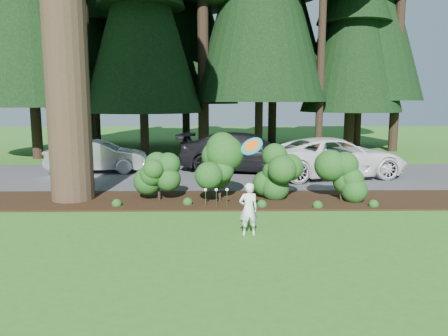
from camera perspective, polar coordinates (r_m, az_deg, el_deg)
name	(u,v)px	position (r m, az deg, el deg)	size (l,w,h in m)	color
ground	(229,234)	(9.96, 0.69, -8.62)	(80.00, 80.00, 0.00)	#2F661D
mulch_bed	(226,200)	(13.08, 0.31, -4.22)	(16.00, 2.50, 0.05)	black
driveway	(224,176)	(17.25, 0.04, -1.03)	(22.00, 6.00, 0.03)	#38383A
shrub_row	(253,175)	(12.86, 3.76, -0.91)	(6.53, 1.60, 1.61)	#174715
lily_cluster	(216,191)	(12.15, -1.02, -2.97)	(0.69, 0.09, 0.57)	#174715
car_silver_wagon	(97,156)	(18.70, -16.21, 1.49)	(1.40, 4.03, 1.33)	silver
car_white_suv	(335,157)	(17.39, 14.24, 1.36)	(2.53, 5.48, 1.52)	silver
car_dark_suv	(245,152)	(18.19, 2.82, 2.08)	(2.25, 5.54, 1.61)	black
child	(248,209)	(9.75, 3.22, -5.38)	(0.43, 0.28, 1.19)	white
frisbee	(252,146)	(9.57, 3.64, 2.88)	(0.59, 0.45, 0.51)	teal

